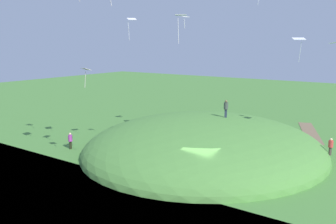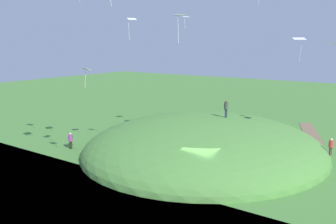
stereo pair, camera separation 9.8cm
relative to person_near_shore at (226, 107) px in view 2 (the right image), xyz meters
name	(u,v)px [view 2 (the right image)]	position (x,y,z in m)	size (l,w,h in m)	color
ground_plane	(202,178)	(-8.19, -2.03, -4.29)	(160.00, 160.00, 0.00)	#467C35
grass_hill	(203,150)	(-1.69, 1.50, -4.29)	(24.24, 23.06, 6.53)	#4C8539
dirt_path	(310,133)	(11.80, -5.38, -4.27)	(10.86, 1.63, 0.04)	brown
person_near_shore	(226,107)	(0.00, 0.00, 0.00)	(0.53, 0.53, 1.73)	#283244
person_walking_path	(71,139)	(-8.75, 12.63, -3.25)	(0.53, 0.53, 1.66)	black
person_watching_kites	(331,145)	(1.87, -9.36, -2.77)	(0.57, 0.57, 1.57)	#3D322E
kite_2	(299,40)	(5.14, -5.15, 6.41)	(1.33, 1.45, 2.41)	white
kite_5	(180,17)	(-9.01, -0.44, 7.89)	(0.89, 0.99, 2.06)	white
kite_6	(131,21)	(-7.70, 5.32, 7.92)	(0.88, 0.82, 1.86)	white
kite_7	(185,17)	(1.14, 5.54, 8.77)	(1.05, 0.87, 1.32)	white
kite_8	(86,70)	(-11.57, 6.86, 3.93)	(0.71, 0.90, 1.60)	silver
kite_13	(336,43)	(-0.63, -9.47, 6.04)	(1.13, 0.79, 1.94)	silver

